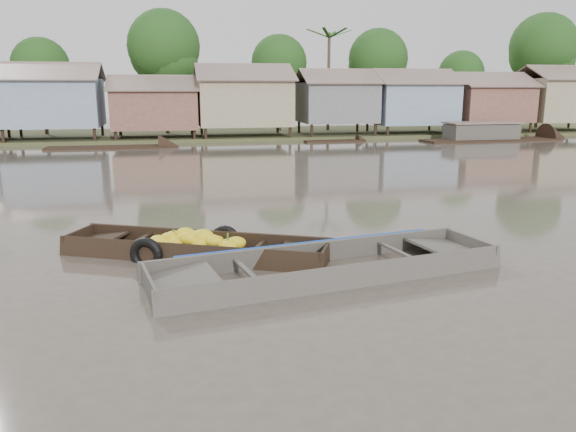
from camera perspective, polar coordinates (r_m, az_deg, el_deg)
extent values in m
plane|color=#4B433A|center=(12.65, 1.53, -4.03)|extent=(120.00, 120.00, 0.00)
cube|color=#384723|center=(45.02, -8.24, 8.07)|extent=(120.00, 12.00, 0.50)
cube|color=#778BA4|center=(42.00, -22.73, 10.58)|extent=(6.20, 5.20, 3.20)
cube|color=brown|center=(40.62, -23.35, 13.38)|extent=(6.60, 3.02, 1.28)
cube|color=brown|center=(43.38, -22.63, 13.35)|extent=(6.60, 3.02, 1.28)
cube|color=brown|center=(41.32, -13.37, 10.50)|extent=(5.80, 4.60, 2.70)
cube|color=brown|center=(40.05, -13.55, 13.01)|extent=(6.20, 2.67, 1.14)
cube|color=brown|center=(42.53, -13.46, 12.98)|extent=(6.20, 2.67, 1.14)
cube|color=gray|center=(41.63, -4.53, 11.44)|extent=(6.50, 5.30, 3.30)
cube|color=brown|center=(40.21, -4.32, 14.38)|extent=(6.90, 3.08, 1.31)
cube|color=brown|center=(43.05, -4.84, 14.27)|extent=(6.90, 3.08, 1.31)
cube|color=slate|center=(43.08, 4.93, 11.41)|extent=(5.40, 4.70, 2.90)
cube|color=brown|center=(41.86, 5.49, 13.96)|extent=(5.80, 2.73, 1.17)
cube|color=brown|center=(44.29, 4.49, 13.92)|extent=(5.80, 2.73, 1.17)
cube|color=#778BA4|center=(45.17, 12.38, 11.11)|extent=(6.00, 5.00, 3.10)
cube|color=brown|center=(43.93, 13.24, 13.63)|extent=(6.40, 2.90, 1.24)
cube|color=brown|center=(46.39, 11.81, 13.64)|extent=(6.40, 2.90, 1.24)
cube|color=brown|center=(48.17, 19.59, 10.70)|extent=(5.70, 4.90, 2.80)
cube|color=brown|center=(47.03, 20.60, 12.85)|extent=(6.10, 2.85, 1.21)
cube|color=brown|center=(49.29, 18.94, 12.94)|extent=(6.10, 2.85, 1.21)
cube|color=gray|center=(51.81, 25.88, 10.55)|extent=(6.30, 5.10, 3.40)
cube|color=brown|center=(50.72, 27.08, 12.85)|extent=(6.70, 2.96, 1.26)
cube|color=brown|center=(52.92, 25.19, 12.98)|extent=(6.70, 2.96, 1.26)
cylinder|color=#473323|center=(46.71, -23.52, 10.34)|extent=(0.28, 0.28, 4.90)
sphere|color=#123B14|center=(46.72, -23.84, 13.76)|extent=(4.20, 4.20, 4.20)
cylinder|color=#473323|center=(44.78, -12.29, 11.93)|extent=(0.28, 0.28, 6.30)
sphere|color=#123B14|center=(44.88, -12.51, 16.52)|extent=(5.40, 5.40, 5.40)
cylinder|color=#473323|center=(46.63, -0.90, 11.60)|extent=(0.28, 0.28, 5.25)
sphere|color=#123B14|center=(46.65, -0.91, 15.28)|extent=(4.50, 4.50, 4.50)
cylinder|color=#473323|center=(47.83, 8.99, 11.69)|extent=(0.28, 0.28, 5.60)
sphere|color=#123B14|center=(47.88, 9.13, 15.52)|extent=(4.80, 4.80, 4.80)
cylinder|color=#473323|center=(52.08, 16.99, 10.80)|extent=(0.28, 0.28, 4.55)
sphere|color=#123B14|center=(52.07, 17.18, 13.66)|extent=(3.90, 3.90, 3.90)
cylinder|color=#473323|center=(54.92, 24.13, 11.43)|extent=(0.28, 0.28, 6.65)
sphere|color=#123B14|center=(55.03, 24.50, 15.37)|extent=(5.70, 5.70, 5.70)
cylinder|color=#473323|center=(47.05, 4.13, 13.25)|extent=(0.24, 0.24, 8.00)
cube|color=black|center=(12.85, -9.25, -4.31)|extent=(5.83, 3.52, 0.08)
cube|color=black|center=(13.35, -8.24, -2.55)|extent=(5.53, 2.69, 0.56)
cube|color=black|center=(12.22, -10.43, -4.10)|extent=(5.53, 2.69, 0.56)
cube|color=black|center=(12.00, 3.91, -4.23)|extent=(0.61, 1.21, 0.53)
cube|color=black|center=(12.06, 1.50, -3.77)|extent=(1.41, 1.46, 0.20)
cube|color=black|center=(14.15, -20.42, -2.36)|extent=(0.61, 1.21, 0.53)
cube|color=black|center=(13.86, -18.67, -2.25)|extent=(1.41, 1.46, 0.20)
cube|color=black|center=(13.34, -14.92, -2.37)|extent=(0.62, 1.18, 0.05)
cube|color=black|center=(12.29, -3.20, -3.25)|extent=(0.62, 1.18, 0.05)
ellipsoid|color=yellow|center=(12.33, -6.12, -3.10)|extent=(0.53, 0.47, 0.27)
ellipsoid|color=yellow|center=(13.00, -7.35, -2.52)|extent=(0.48, 0.42, 0.25)
ellipsoid|color=yellow|center=(12.49, -8.84, -2.81)|extent=(0.50, 0.44, 0.26)
ellipsoid|color=yellow|center=(12.99, -11.45, -2.12)|extent=(0.58, 0.51, 0.30)
ellipsoid|color=yellow|center=(12.85, -10.40, -1.78)|extent=(0.55, 0.48, 0.28)
ellipsoid|color=yellow|center=(12.66, -5.33, -2.74)|extent=(0.57, 0.50, 0.29)
ellipsoid|color=yellow|center=(12.53, -7.79, -2.48)|extent=(0.53, 0.47, 0.27)
ellipsoid|color=yellow|center=(12.79, -5.96, -2.82)|extent=(0.50, 0.44, 0.26)
ellipsoid|color=yellow|center=(12.94, -10.09, -2.20)|extent=(0.51, 0.45, 0.26)
ellipsoid|color=yellow|center=(12.86, -9.32, -2.19)|extent=(0.55, 0.48, 0.28)
ellipsoid|color=yellow|center=(12.63, -11.38, -2.76)|extent=(0.45, 0.39, 0.23)
ellipsoid|color=yellow|center=(12.86, -13.75, -3.43)|extent=(0.46, 0.40, 0.24)
ellipsoid|color=yellow|center=(13.12, -10.02, -2.03)|extent=(0.46, 0.40, 0.24)
ellipsoid|color=yellow|center=(12.60, -8.68, -2.01)|extent=(0.59, 0.52, 0.30)
ellipsoid|color=yellow|center=(13.06, -11.98, -2.18)|extent=(0.50, 0.43, 0.25)
ellipsoid|color=yellow|center=(13.28, -13.01, -2.47)|extent=(0.53, 0.46, 0.27)
ellipsoid|color=yellow|center=(12.80, -12.98, -3.17)|extent=(0.57, 0.50, 0.29)
ellipsoid|color=yellow|center=(12.84, -12.53, -2.87)|extent=(0.51, 0.45, 0.26)
ellipsoid|color=yellow|center=(12.60, -9.19, -2.47)|extent=(0.52, 0.45, 0.27)
ellipsoid|color=yellow|center=(12.78, -12.77, -3.26)|extent=(0.56, 0.49, 0.29)
ellipsoid|color=yellow|center=(12.60, -10.03, -2.22)|extent=(0.55, 0.48, 0.28)
ellipsoid|color=yellow|center=(13.08, -13.01, -2.60)|extent=(0.58, 0.51, 0.30)
ellipsoid|color=yellow|center=(12.41, -9.48, -3.47)|extent=(0.47, 0.41, 0.24)
ellipsoid|color=yellow|center=(12.89, -12.91, -2.85)|extent=(0.58, 0.51, 0.30)
ellipsoid|color=yellow|center=(12.98, -7.58, -2.49)|extent=(0.50, 0.44, 0.26)
ellipsoid|color=yellow|center=(12.78, -9.03, -1.91)|extent=(0.44, 0.39, 0.23)
ellipsoid|color=yellow|center=(13.04, -9.52, -2.31)|extent=(0.47, 0.41, 0.24)
ellipsoid|color=yellow|center=(12.09, -5.48, -3.92)|extent=(0.48, 0.42, 0.25)
ellipsoid|color=yellow|center=(12.38, -7.53, -2.55)|extent=(0.45, 0.40, 0.23)
ellipsoid|color=yellow|center=(13.13, -13.38, -2.97)|extent=(0.45, 0.39, 0.23)
ellipsoid|color=yellow|center=(12.98, -9.68, -2.20)|extent=(0.51, 0.45, 0.26)
ellipsoid|color=yellow|center=(12.74, -10.42, -2.34)|extent=(0.54, 0.47, 0.28)
cylinder|color=#3F6626|center=(12.91, -11.53, -1.79)|extent=(0.04, 0.04, 0.19)
cylinder|color=#3F6626|center=(12.62, -8.44, -2.01)|extent=(0.04, 0.04, 0.19)
cylinder|color=#3F6626|center=(12.44, -6.14, -2.16)|extent=(0.04, 0.04, 0.19)
torus|color=black|center=(13.28, -6.39, -2.49)|extent=(0.75, 0.49, 0.74)
torus|color=black|center=(12.50, -14.20, -3.79)|extent=(0.77, 0.50, 0.76)
cube|color=#443F3A|center=(11.44, 4.01, -6.35)|extent=(7.22, 2.75, 0.08)
cube|color=#443F3A|center=(12.10, 2.24, -4.00)|extent=(7.13, 1.44, 0.58)
cube|color=#443F3A|center=(10.63, 6.08, -6.49)|extent=(7.13, 1.44, 0.58)
cube|color=#443F3A|center=(13.24, 17.93, -3.15)|extent=(0.37, 1.74, 0.55)
cube|color=#443F3A|center=(12.84, 15.84, -3.17)|extent=(1.48, 1.71, 0.23)
cube|color=#443F3A|center=(10.38, -13.93, -7.30)|extent=(0.37, 1.74, 0.55)
cube|color=#443F3A|center=(10.45, -10.60, -6.59)|extent=(1.48, 1.71, 0.23)
cube|color=#443F3A|center=(10.72, -4.14, -5.63)|extent=(0.40, 1.68, 0.05)
cube|color=#443F3A|center=(12.13, 11.25, -3.63)|extent=(0.40, 1.68, 0.05)
cube|color=#665E54|center=(11.42, 4.02, -6.15)|extent=(5.53, 2.32, 0.02)
cube|color=#0F3C9F|center=(12.09, 2.14, -2.92)|extent=(5.76, 1.12, 0.14)
torus|color=olive|center=(12.03, 12.22, -5.31)|extent=(0.40, 0.40, 0.06)
torus|color=olive|center=(12.02, 12.23, -5.13)|extent=(0.33, 0.33, 0.06)
cube|color=black|center=(39.54, 4.55, 7.44)|extent=(4.01, 1.04, 0.35)
cube|color=black|center=(37.00, -18.06, 6.48)|extent=(7.12, 1.71, 0.35)
cube|color=black|center=(42.82, 19.81, 7.14)|extent=(10.18, 2.81, 0.35)
cube|color=black|center=(42.87, 19.04, 8.01)|extent=(5.00, 2.00, 1.20)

